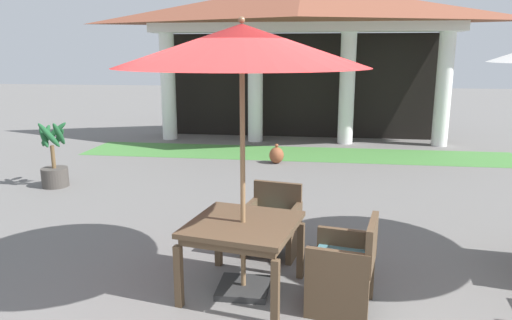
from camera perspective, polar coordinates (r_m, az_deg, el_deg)
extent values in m
cylinder|color=white|center=(13.40, -10.45, 8.57)|extent=(0.40, 0.40, 2.87)
cylinder|color=white|center=(12.85, -0.09, 8.60)|extent=(0.40, 0.40, 2.87)
cylinder|color=white|center=(12.74, 10.81, 8.34)|extent=(0.40, 0.40, 2.87)
cylinder|color=white|center=(13.08, 21.49, 7.80)|extent=(0.40, 0.40, 2.87)
cube|color=white|center=(12.72, 5.49, 15.51)|extent=(8.02, 0.70, 0.24)
pyramid|color=brown|center=(12.76, 5.55, 18.20)|extent=(8.42, 3.10, 0.96)
cube|color=black|center=(13.64, 5.52, 8.79)|extent=(7.82, 0.16, 2.87)
cube|color=#47843D|center=(11.43, 4.84, 0.78)|extent=(10.22, 1.67, 0.01)
cube|color=brown|center=(4.75, -1.56, -7.68)|extent=(1.20, 1.20, 0.05)
cube|color=brown|center=(4.78, -1.55, -8.39)|extent=(1.10, 1.10, 0.08)
cube|color=brown|center=(4.70, -9.23, -13.57)|extent=(0.08, 0.08, 0.62)
cube|color=brown|center=(4.38, 2.32, -15.52)|extent=(0.08, 0.08, 0.62)
cube|color=brown|center=(5.48, -4.52, -9.46)|extent=(0.08, 0.08, 0.62)
cube|color=brown|center=(5.21, 5.35, -10.74)|extent=(0.08, 0.08, 0.62)
cube|color=#2D2D2D|center=(5.04, -1.51, -15.03)|extent=(0.51, 0.51, 0.07)
cylinder|color=olive|center=(4.61, -1.59, -2.09)|extent=(0.05, 0.05, 2.40)
cone|color=maroon|center=(4.45, -1.69, 13.50)|extent=(2.35, 2.35, 0.39)
sphere|color=olive|center=(4.46, -1.71, 16.39)|extent=(0.06, 0.06, 0.06)
cube|color=brown|center=(4.65, 10.17, -12.31)|extent=(0.67, 0.68, 0.07)
cube|color=teal|center=(4.62, 10.20, -11.63)|extent=(0.62, 0.62, 0.05)
cube|color=brown|center=(4.52, 13.66, -9.70)|extent=(0.17, 0.58, 0.44)
cube|color=brown|center=(4.44, 9.57, -14.73)|extent=(0.57, 0.17, 0.69)
cube|color=brown|center=(4.93, 10.62, -11.90)|extent=(0.57, 0.17, 0.69)
cube|color=brown|center=(4.56, 6.20, -15.96)|extent=(0.07, 0.07, 0.39)
cube|color=brown|center=(5.02, 7.56, -13.16)|extent=(0.07, 0.07, 0.39)
cube|color=brown|center=(4.49, 12.89, -16.68)|extent=(0.07, 0.07, 0.39)
cube|color=brown|center=(4.96, 13.56, -13.76)|extent=(0.07, 0.07, 0.39)
cube|color=brown|center=(5.74, 1.89, -7.45)|extent=(0.69, 0.63, 0.07)
cube|color=teal|center=(5.72, 1.89, -6.89)|extent=(0.64, 0.58, 0.05)
cube|color=brown|center=(5.89, 2.60, -4.52)|extent=(0.60, 0.17, 0.40)
cube|color=brown|center=(5.70, 4.62, -8.62)|extent=(0.16, 0.53, 0.61)
cube|color=brown|center=(5.85, -0.78, -7.99)|extent=(0.16, 0.53, 0.61)
cube|color=brown|center=(5.54, 3.90, -10.65)|extent=(0.07, 0.07, 0.36)
cube|color=brown|center=(5.69, -1.51, -9.97)|extent=(0.07, 0.07, 0.36)
cube|color=brown|center=(5.96, 5.09, -8.91)|extent=(0.07, 0.07, 0.36)
cube|color=brown|center=(6.11, 0.04, -8.34)|extent=(0.07, 0.07, 0.36)
cylinder|color=#47423D|center=(9.34, -22.89, -1.90)|extent=(0.46, 0.46, 0.34)
cylinder|color=brown|center=(9.26, -23.09, 0.36)|extent=(0.07, 0.07, 0.41)
ellipsoid|color=#1E562D|center=(9.11, -22.49, 2.90)|extent=(0.11, 0.39, 0.48)
ellipsoid|color=#1E562D|center=(9.26, -22.43, 2.64)|extent=(0.36, 0.30, 0.37)
ellipsoid|color=#1E562D|center=(9.41, -23.04, 2.98)|extent=(0.52, 0.27, 0.45)
ellipsoid|color=#1E562D|center=(9.26, -23.79, 2.70)|extent=(0.14, 0.30, 0.40)
ellipsoid|color=#1E562D|center=(9.15, -24.01, 2.54)|extent=(0.32, 0.28, 0.40)
ellipsoid|color=#1E562D|center=(9.03, -23.51, 2.74)|extent=(0.41, 0.23, 0.49)
ellipsoid|color=brown|center=(10.40, 2.47, 0.58)|extent=(0.32, 0.32, 0.36)
sphere|color=brown|center=(10.35, 2.48, 1.76)|extent=(0.08, 0.08, 0.08)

